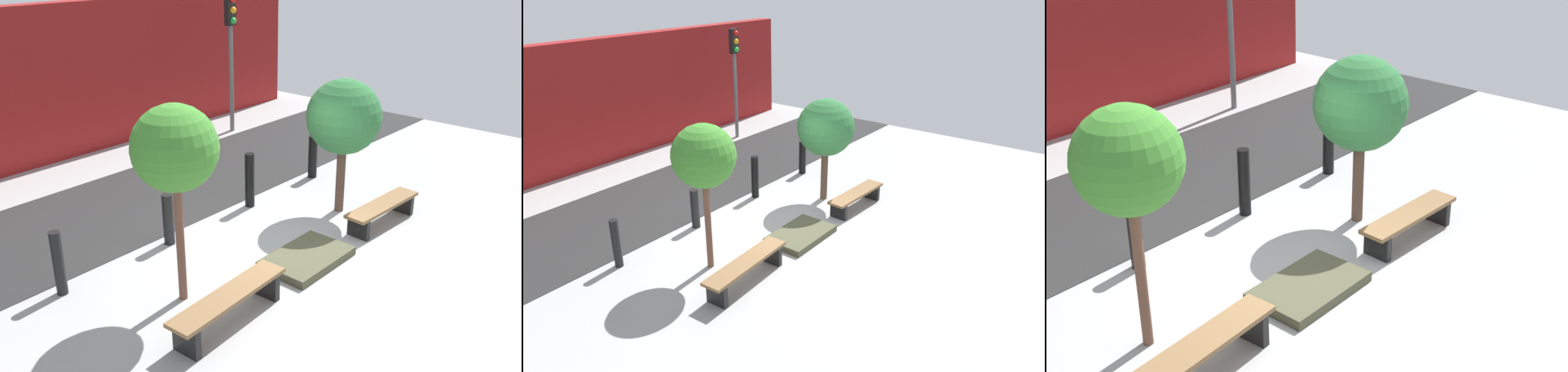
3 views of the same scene
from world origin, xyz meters
TOP-DOWN VIEW (x-y plane):
  - ground_plane at (0.00, 0.00)m, footprint 18.00×18.00m
  - road_strip at (0.00, 3.83)m, footprint 18.00×3.21m
  - building_facade at (0.00, 7.34)m, footprint 16.20×0.50m
  - bench_left at (-2.01, -0.39)m, footprint 2.01×0.52m
  - bench_right at (2.01, -0.39)m, footprint 1.83×0.51m
  - planter_bed at (0.00, -0.19)m, footprint 1.46×0.93m
  - tree_behind_left_bench at (-2.01, 0.54)m, footprint 1.18×1.18m
  - tree_behind_right_bench at (2.01, 0.54)m, footprint 1.39×1.39m
  - bollard_far_left at (-3.10, 1.97)m, footprint 0.16×0.16m
  - bollard_left at (-1.03, 1.97)m, footprint 0.19×0.19m
  - bollard_center at (1.03, 1.97)m, footprint 0.19×0.19m
  - bollard_right at (3.10, 1.97)m, footprint 0.20×0.20m
  - traffic_light_mid_west at (4.49, 5.72)m, footprint 0.28×0.27m

SIDE VIEW (x-z plane):
  - ground_plane at x=0.00m, z-range 0.00..0.00m
  - road_strip at x=0.00m, z-range 0.00..0.01m
  - planter_bed at x=0.00m, z-range 0.00..0.14m
  - bench_right at x=2.01m, z-range 0.10..0.52m
  - bench_left at x=-2.01m, z-range 0.11..0.57m
  - bollard_left at x=-1.03m, z-range 0.00..0.91m
  - bollard_right at x=3.10m, z-range 0.00..0.94m
  - bollard_far_left at x=-3.10m, z-range 0.00..1.01m
  - bollard_center at x=1.03m, z-range 0.00..1.09m
  - building_facade at x=0.00m, z-range 0.00..3.59m
  - tree_behind_right_bench at x=2.01m, z-range 0.57..3.13m
  - tree_behind_left_bench at x=-2.01m, z-range 0.83..3.72m
  - traffic_light_mid_west at x=4.49m, z-range 0.69..4.31m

